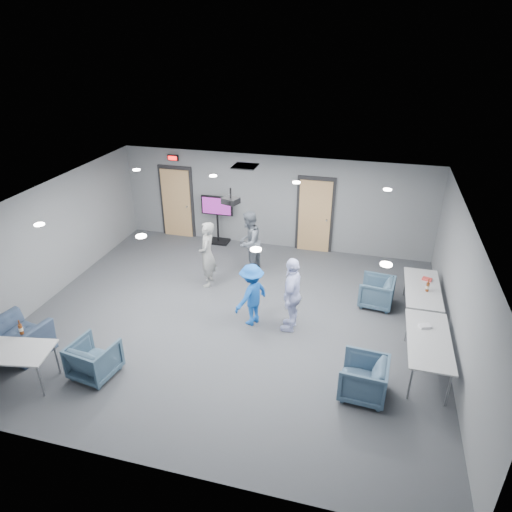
% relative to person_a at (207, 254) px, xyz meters
% --- Properties ---
extents(floor, '(9.00, 9.00, 0.00)m').
position_rel_person_a_xyz_m(floor, '(1.06, -1.30, -0.84)').
color(floor, '#323439').
rests_on(floor, ground).
extents(ceiling, '(9.00, 9.00, 0.00)m').
position_rel_person_a_xyz_m(ceiling, '(1.06, -1.30, 1.86)').
color(ceiling, silver).
rests_on(ceiling, wall_back).
extents(wall_back, '(9.00, 0.02, 2.70)m').
position_rel_person_a_xyz_m(wall_back, '(1.06, 2.70, 0.51)').
color(wall_back, slate).
rests_on(wall_back, floor).
extents(wall_front, '(9.00, 0.02, 2.70)m').
position_rel_person_a_xyz_m(wall_front, '(1.06, -5.30, 0.51)').
color(wall_front, slate).
rests_on(wall_front, floor).
extents(wall_left, '(0.02, 8.00, 2.70)m').
position_rel_person_a_xyz_m(wall_left, '(-3.44, -1.30, 0.51)').
color(wall_left, slate).
rests_on(wall_left, floor).
extents(wall_right, '(0.02, 8.00, 2.70)m').
position_rel_person_a_xyz_m(wall_right, '(5.56, -1.30, 0.51)').
color(wall_right, slate).
rests_on(wall_right, floor).
extents(door_left, '(1.06, 0.17, 2.24)m').
position_rel_person_a_xyz_m(door_left, '(-1.94, 2.65, 0.23)').
color(door_left, black).
rests_on(door_left, wall_back).
extents(door_right, '(1.06, 0.17, 2.24)m').
position_rel_person_a_xyz_m(door_right, '(2.26, 2.65, 0.23)').
color(door_right, black).
rests_on(door_right, wall_back).
extents(exit_sign, '(0.32, 0.08, 0.16)m').
position_rel_person_a_xyz_m(exit_sign, '(-1.94, 2.63, 1.61)').
color(exit_sign, black).
rests_on(exit_sign, wall_back).
extents(hvac_diffuser, '(0.60, 0.60, 0.03)m').
position_rel_person_a_xyz_m(hvac_diffuser, '(0.56, 1.50, 1.85)').
color(hvac_diffuser, black).
rests_on(hvac_diffuser, ceiling).
extents(downlights, '(6.18, 3.78, 0.02)m').
position_rel_person_a_xyz_m(downlights, '(1.06, -1.30, 1.85)').
color(downlights, white).
rests_on(downlights, ceiling).
extents(person_a, '(0.51, 0.68, 1.68)m').
position_rel_person_a_xyz_m(person_a, '(0.00, 0.00, 0.00)').
color(person_a, gray).
rests_on(person_a, floor).
extents(person_b, '(0.76, 0.90, 1.66)m').
position_rel_person_a_xyz_m(person_b, '(0.79, 0.98, -0.01)').
color(person_b, slate).
rests_on(person_b, floor).
extents(person_c, '(0.45, 1.00, 1.68)m').
position_rel_person_a_xyz_m(person_c, '(2.37, -1.31, 0.00)').
color(person_c, '#C1CAF8').
rests_on(person_c, floor).
extents(person_d, '(0.89, 1.06, 1.42)m').
position_rel_person_a_xyz_m(person_d, '(1.50, -1.34, -0.13)').
color(person_d, blue).
rests_on(person_d, floor).
extents(chair_right_a, '(0.84, 0.82, 0.69)m').
position_rel_person_a_xyz_m(chair_right_a, '(4.10, 0.09, -0.49)').
color(chair_right_a, '#3B5366').
rests_on(chair_right_a, floor).
extents(chair_right_c, '(0.87, 0.84, 0.74)m').
position_rel_person_a_xyz_m(chair_right_c, '(3.96, -2.98, -0.47)').
color(chair_right_c, '#3D5469').
rests_on(chair_right_c, floor).
extents(chair_front_a, '(0.87, 0.89, 0.72)m').
position_rel_person_a_xyz_m(chair_front_a, '(-0.87, -3.70, -0.48)').
color(chair_front_a, '#3A5164').
rests_on(chair_front_a, floor).
extents(chair_front_b, '(1.23, 1.12, 0.70)m').
position_rel_person_a_xyz_m(chair_front_b, '(-2.67, -3.54, -0.49)').
color(chair_front_b, '#313F55').
rests_on(chair_front_b, floor).
extents(table_right_a, '(0.75, 1.79, 0.73)m').
position_rel_person_a_xyz_m(table_right_a, '(5.06, -0.12, -0.15)').
color(table_right_a, silver).
rests_on(table_right_a, floor).
extents(table_right_b, '(0.78, 1.87, 0.73)m').
position_rel_person_a_xyz_m(table_right_b, '(5.06, -2.02, -0.15)').
color(table_right_b, silver).
rests_on(table_right_b, floor).
extents(bottle_front, '(0.08, 0.08, 0.29)m').
position_rel_person_a_xyz_m(bottle_front, '(-2.27, -3.79, -0.00)').
color(bottle_front, '#612C10').
rests_on(bottle_front, table_front_left).
extents(bottle_right, '(0.08, 0.08, 0.29)m').
position_rel_person_a_xyz_m(bottle_right, '(5.13, -0.26, -0.00)').
color(bottle_right, '#612C10').
rests_on(bottle_right, table_right_a).
extents(snack_box, '(0.24, 0.19, 0.05)m').
position_rel_person_a_xyz_m(snack_box, '(5.16, 0.25, -0.09)').
color(snack_box, red).
rests_on(snack_box, table_right_a).
extents(wrapper, '(0.25, 0.21, 0.05)m').
position_rel_person_a_xyz_m(wrapper, '(5.00, -1.66, -0.09)').
color(wrapper, silver).
rests_on(wrapper, table_right_b).
extents(tv_stand, '(0.95, 0.45, 1.46)m').
position_rel_person_a_xyz_m(tv_stand, '(-0.59, 2.44, -0.01)').
color(tv_stand, black).
rests_on(tv_stand, floor).
extents(projector, '(0.41, 0.39, 0.36)m').
position_rel_person_a_xyz_m(projector, '(0.74, -0.29, 1.57)').
color(projector, black).
rests_on(projector, ceiling).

